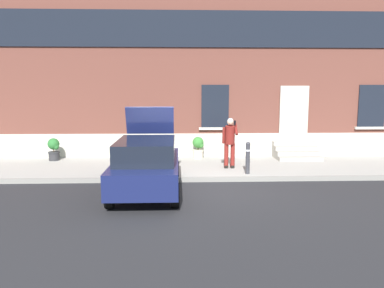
# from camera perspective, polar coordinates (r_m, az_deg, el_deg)

# --- Properties ---
(ground_plane) EXTENTS (80.00, 80.00, 0.00)m
(ground_plane) POSITION_cam_1_polar(r_m,az_deg,el_deg) (10.93, 1.78, -6.92)
(ground_plane) COLOR #232326
(sidewalk) EXTENTS (24.00, 3.60, 0.15)m
(sidewalk) POSITION_cam_1_polar(r_m,az_deg,el_deg) (13.63, 0.97, -3.54)
(sidewalk) COLOR #99968E
(sidewalk) RESTS_ON ground
(curb_edge) EXTENTS (24.00, 0.12, 0.15)m
(curb_edge) POSITION_cam_1_polar(r_m,az_deg,el_deg) (11.82, 1.47, -5.38)
(curb_edge) COLOR gray
(curb_edge) RESTS_ON ground
(building_facade) EXTENTS (24.00, 1.52, 7.50)m
(building_facade) POSITION_cam_1_polar(r_m,az_deg,el_deg) (15.85, 0.54, 11.38)
(building_facade) COLOR brown
(building_facade) RESTS_ON ground
(entrance_stoop) EXTENTS (1.71, 1.28, 0.64)m
(entrance_stoop) POSITION_cam_1_polar(r_m,az_deg,el_deg) (15.57, 15.42, -1.18)
(entrance_stoop) COLOR #9E998E
(entrance_stoop) RESTS_ON sidewalk
(hatchback_car_navy) EXTENTS (1.79, 4.07, 2.34)m
(hatchback_car_navy) POSITION_cam_1_polar(r_m,az_deg,el_deg) (10.54, -6.86, -3.08)
(hatchback_car_navy) COLOR #161E4C
(hatchback_car_navy) RESTS_ON ground
(bollard_near_person) EXTENTS (0.15, 0.15, 1.04)m
(bollard_near_person) POSITION_cam_1_polar(r_m,az_deg,el_deg) (12.27, 8.45, -1.91)
(bollard_near_person) COLOR #333338
(bollard_near_person) RESTS_ON sidewalk
(bollard_far_left) EXTENTS (0.15, 0.15, 1.04)m
(bollard_far_left) POSITION_cam_1_polar(r_m,az_deg,el_deg) (12.10, -6.71, -2.02)
(bollard_far_left) COLOR #333338
(bollard_far_left) RESTS_ON sidewalk
(person_on_phone) EXTENTS (0.51, 0.49, 1.75)m
(person_on_phone) POSITION_cam_1_polar(r_m,az_deg,el_deg) (13.00, 5.75, 0.65)
(person_on_phone) COLOR maroon
(person_on_phone) RESTS_ON sidewalk
(planter_charcoal) EXTENTS (0.44, 0.44, 0.86)m
(planter_charcoal) POSITION_cam_1_polar(r_m,az_deg,el_deg) (15.42, -20.18, -0.67)
(planter_charcoal) COLOR #2D2D30
(planter_charcoal) RESTS_ON sidewalk
(planter_terracotta) EXTENTS (0.44, 0.44, 0.86)m
(planter_terracotta) POSITION_cam_1_polar(r_m,az_deg,el_deg) (14.91, -9.80, -0.57)
(planter_terracotta) COLOR #B25B38
(planter_terracotta) RESTS_ON sidewalk
(planter_cream) EXTENTS (0.44, 0.44, 0.86)m
(planter_cream) POSITION_cam_1_polar(r_m,az_deg,el_deg) (14.89, 0.95, -0.46)
(planter_cream) COLOR beige
(planter_cream) RESTS_ON sidewalk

